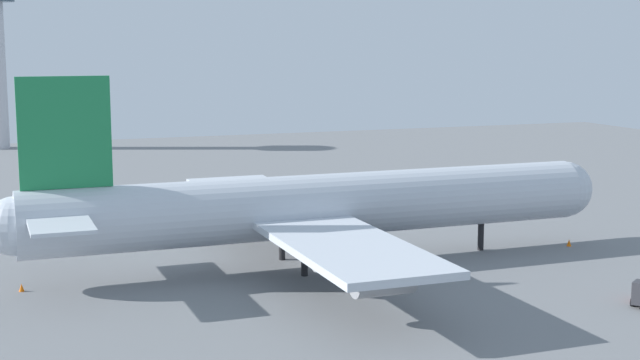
# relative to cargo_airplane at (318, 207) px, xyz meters

# --- Properties ---
(ground_plane) EXTENTS (271.98, 271.98, 0.00)m
(ground_plane) POSITION_rel_cargo_airplane_xyz_m (0.20, -0.00, -6.40)
(ground_plane) COLOR slate
(cargo_airplane) EXTENTS (68.00, 56.00, 20.59)m
(cargo_airplane) POSITION_rel_cargo_airplane_xyz_m (0.00, 0.00, 0.00)
(cargo_airplane) COLOR silver
(cargo_airplane) RESTS_ON ground_plane
(safety_cone_nose) EXTENTS (0.57, 0.57, 0.82)m
(safety_cone_nose) POSITION_rel_cargo_airplane_xyz_m (30.80, -1.88, -5.99)
(safety_cone_nose) COLOR orange
(safety_cone_nose) RESTS_ON ground_plane
(safety_cone_tail) EXTENTS (0.53, 0.53, 0.76)m
(safety_cone_tail) POSITION_rel_cargo_airplane_xyz_m (-30.40, 0.37, -6.02)
(safety_cone_tail) COLOR orange
(safety_cone_tail) RESTS_ON ground_plane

